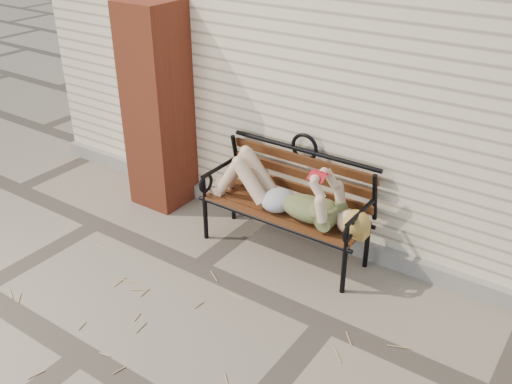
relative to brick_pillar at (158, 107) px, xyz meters
The scene contains 7 objects.
ground 2.62m from the brick_pillar, 18.06° to the right, with size 80.00×80.00×0.00m, color #7B6E5F.
house_wall 3.26m from the brick_pillar, 44.37° to the left, with size 8.00×4.00×3.00m, color #F4E3BF.
foundation_strip 2.49m from the brick_pillar, ahead, with size 8.00×0.10×0.15m, color gray.
brick_pillar is the anchor object (origin of this frame).
garden_bench 1.58m from the brick_pillar, ahead, with size 1.59×0.63×1.03m.
reading_woman 1.59m from the brick_pillar, ahead, with size 1.50×0.34×0.47m.
straw_scatter 2.18m from the brick_pillar, 42.88° to the right, with size 3.03×1.71×0.01m.
Camera 1 is at (1.42, -2.99, 2.89)m, focal length 40.00 mm.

